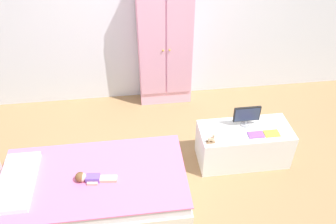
# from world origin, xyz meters

# --- Properties ---
(ground_plane) EXTENTS (10.00, 10.00, 0.02)m
(ground_plane) POSITION_xyz_m (0.00, 0.00, -0.01)
(ground_plane) COLOR #99754C
(bed) EXTENTS (1.79, 0.98, 0.26)m
(bed) POSITION_xyz_m (-0.68, -0.13, 0.13)
(bed) COLOR silver
(bed) RESTS_ON ground_plane
(pillow) EXTENTS (0.32, 0.70, 0.06)m
(pillow) POSITION_xyz_m (-1.38, -0.13, 0.29)
(pillow) COLOR white
(pillow) RESTS_ON bed
(doll) EXTENTS (0.39, 0.14, 0.10)m
(doll) POSITION_xyz_m (-0.72, -0.17, 0.30)
(doll) COLOR #6B4CB2
(doll) RESTS_ON bed
(wardrobe) EXTENTS (0.67, 0.28, 1.63)m
(wardrobe) POSITION_xyz_m (0.20, 1.40, 0.82)
(wardrobe) COLOR #EFADCC
(wardrobe) RESTS_ON ground_plane
(tv_stand) EXTENTS (0.96, 0.44, 0.43)m
(tv_stand) POSITION_xyz_m (0.90, 0.17, 0.21)
(tv_stand) COLOR silver
(tv_stand) RESTS_ON ground_plane
(tv_monitor) EXTENTS (0.28, 0.10, 0.23)m
(tv_monitor) POSITION_xyz_m (0.91, 0.24, 0.56)
(tv_monitor) COLOR #99999E
(tv_monitor) RESTS_ON tv_stand
(rocking_horse_toy) EXTENTS (0.09, 0.04, 0.11)m
(rocking_horse_toy) POSITION_xyz_m (0.49, 0.02, 0.47)
(rocking_horse_toy) COLOR #8E6642
(rocking_horse_toy) RESTS_ON tv_stand
(book_purple) EXTENTS (0.16, 0.10, 0.01)m
(book_purple) POSITION_xyz_m (0.97, 0.07, 0.43)
(book_purple) COLOR #8E51B2
(book_purple) RESTS_ON tv_stand
(book_yellow) EXTENTS (0.15, 0.11, 0.01)m
(book_yellow) POSITION_xyz_m (1.14, 0.07, 0.43)
(book_yellow) COLOR gold
(book_yellow) RESTS_ON tv_stand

